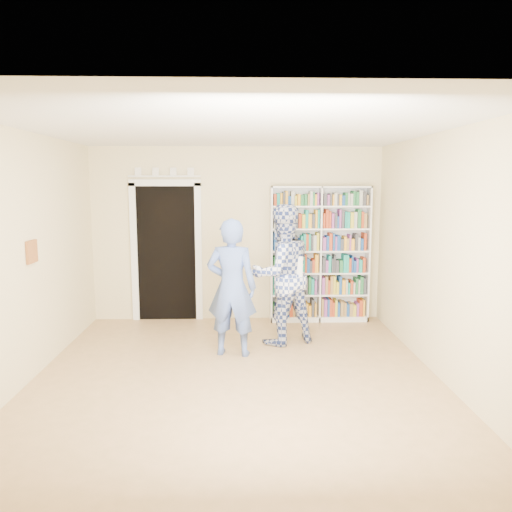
{
  "coord_description": "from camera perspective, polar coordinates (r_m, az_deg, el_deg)",
  "views": [
    {
      "loc": [
        0.05,
        -5.28,
        2.14
      ],
      "look_at": [
        0.25,
        0.9,
        1.24
      ],
      "focal_mm": 35.0,
      "sensor_mm": 36.0,
      "label": 1
    }
  ],
  "objects": [
    {
      "name": "ceiling",
      "position": [
        5.31,
        -2.44,
        14.36
      ],
      "size": [
        5.0,
        5.0,
        0.0
      ],
      "primitive_type": "plane",
      "rotation": [
        3.14,
        0.0,
        0.0
      ],
      "color": "white",
      "rests_on": "wall_back"
    },
    {
      "name": "man_blue",
      "position": [
        6.2,
        -2.8,
        -3.61
      ],
      "size": [
        0.69,
        0.51,
        1.72
      ],
      "primitive_type": "imported",
      "rotation": [
        0.0,
        0.0,
        2.97
      ],
      "color": "#516BB5",
      "rests_on": "floor"
    },
    {
      "name": "floor",
      "position": [
        5.69,
        -2.27,
        -13.78
      ],
      "size": [
        5.0,
        5.0,
        0.0
      ],
      "primitive_type": "plane",
      "color": "#A17D4E",
      "rests_on": "ground"
    },
    {
      "name": "paper_sheet",
      "position": [
        6.47,
        4.38,
        -1.4
      ],
      "size": [
        0.22,
        0.06,
        0.31
      ],
      "primitive_type": "cube",
      "rotation": [
        0.0,
        0.0,
        -0.25
      ],
      "color": "white",
      "rests_on": "man_plaid"
    },
    {
      "name": "man_plaid",
      "position": [
        6.66,
        2.93,
        -2.13
      ],
      "size": [
        1.12,
        1.01,
        1.87
      ],
      "primitive_type": "imported",
      "rotation": [
        0.0,
        0.0,
        3.55
      ],
      "color": "navy",
      "rests_on": "floor"
    },
    {
      "name": "wall_right",
      "position": [
        5.77,
        20.6,
        -0.1
      ],
      "size": [
        0.0,
        5.0,
        5.0
      ],
      "primitive_type": "plane",
      "rotation": [
        1.57,
        0.0,
        -1.57
      ],
      "color": "beige",
      "rests_on": "floor"
    },
    {
      "name": "wall_left",
      "position": [
        5.81,
        -25.14,
        -0.3
      ],
      "size": [
        0.0,
        5.0,
        5.0
      ],
      "primitive_type": "plane",
      "rotation": [
        1.57,
        0.0,
        1.57
      ],
      "color": "beige",
      "rests_on": "floor"
    },
    {
      "name": "doorway",
      "position": [
        7.9,
        -10.2,
        1.18
      ],
      "size": [
        1.1,
        0.08,
        2.43
      ],
      "color": "black",
      "rests_on": "floor"
    },
    {
      "name": "wall_art",
      "position": [
        5.98,
        -24.25,
        0.46
      ],
      "size": [
        0.03,
        0.25,
        0.25
      ],
      "primitive_type": "cube",
      "color": "brown",
      "rests_on": "wall_left"
    },
    {
      "name": "wall_back",
      "position": [
        7.82,
        -2.2,
        2.49
      ],
      "size": [
        4.5,
        0.0,
        4.5
      ],
      "primitive_type": "plane",
      "rotation": [
        1.57,
        0.0,
        0.0
      ],
      "color": "beige",
      "rests_on": "floor"
    },
    {
      "name": "bookshelf",
      "position": [
        7.79,
        7.28,
        0.27
      ],
      "size": [
        1.53,
        0.29,
        2.1
      ],
      "rotation": [
        0.0,
        0.0,
        -0.41
      ],
      "color": "white",
      "rests_on": "floor"
    }
  ]
}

